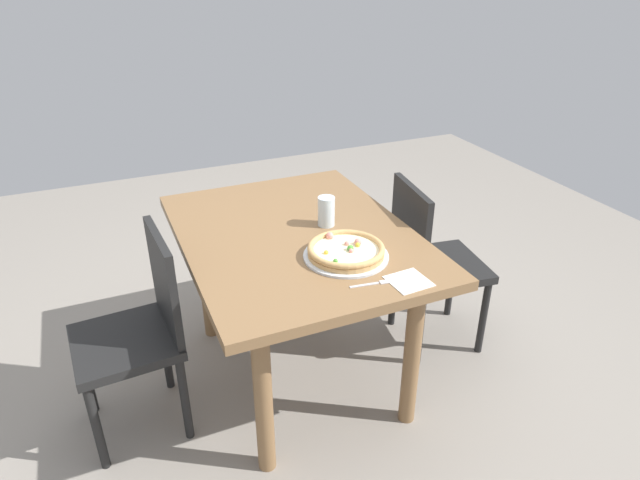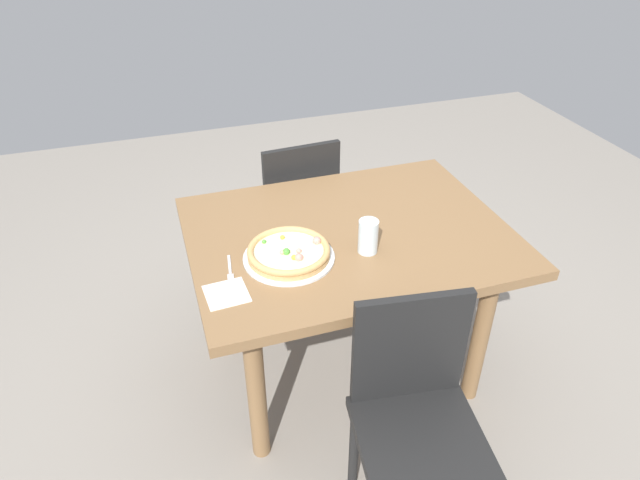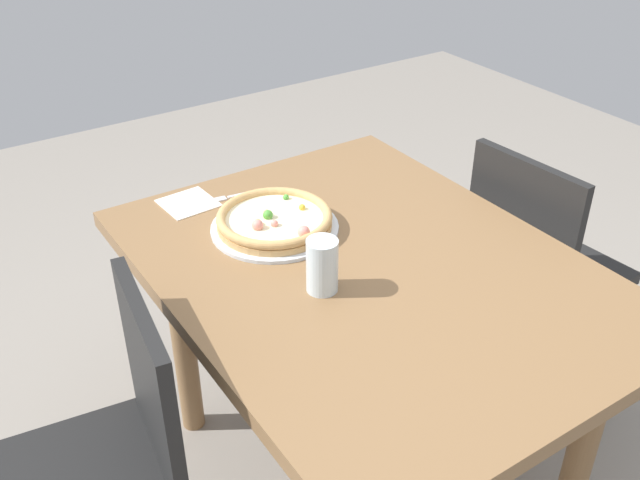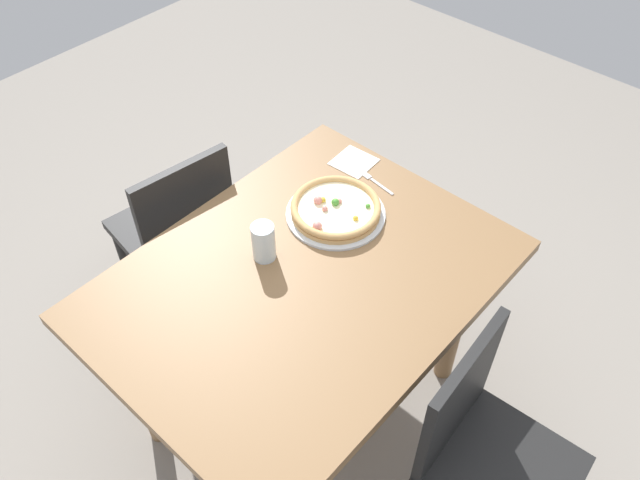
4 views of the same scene
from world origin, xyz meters
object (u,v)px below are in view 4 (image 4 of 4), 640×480
(chair_near, at_px, (485,452))
(drinking_glass, at_px, (264,242))
(dining_table, at_px, (304,298))
(plate, at_px, (336,214))
(chair_far, at_px, (178,230))
(pizza, at_px, (336,208))
(fork, at_px, (373,180))
(napkin, at_px, (354,162))

(chair_near, bearing_deg, drinking_glass, -90.29)
(dining_table, height_order, plate, plate)
(chair_far, distance_m, pizza, 0.71)
(chair_far, relative_size, fork, 5.28)
(fork, distance_m, drinking_glass, 0.52)
(dining_table, relative_size, drinking_glass, 9.52)
(chair_near, xyz_separation_m, napkin, (0.49, 0.92, 0.28))
(chair_near, distance_m, plate, 0.87)
(fork, bearing_deg, plate, 100.68)
(plate, bearing_deg, pizza, 164.89)
(chair_near, distance_m, fork, 0.97)
(pizza, xyz_separation_m, drinking_glass, (-0.29, 0.04, 0.04))
(fork, distance_m, napkin, 0.12)
(dining_table, distance_m, plate, 0.31)
(napkin, bearing_deg, plate, -152.67)
(plate, distance_m, drinking_glass, 0.30)
(pizza, relative_size, drinking_glass, 2.31)
(chair_near, relative_size, pizza, 2.89)
(dining_table, height_order, fork, fork)
(plate, distance_m, fork, 0.22)
(dining_table, bearing_deg, fork, 13.29)
(pizza, bearing_deg, chair_near, -106.83)
(drinking_glass, bearing_deg, plate, -8.68)
(pizza, distance_m, fork, 0.22)
(drinking_glass, xyz_separation_m, napkin, (0.54, 0.09, -0.06))
(dining_table, height_order, chair_near, chair_near)
(fork, xyz_separation_m, drinking_glass, (-0.51, 0.03, 0.06))
(dining_table, bearing_deg, chair_near, -87.27)
(plate, distance_m, napkin, 0.29)
(plate, bearing_deg, fork, 3.31)
(chair_far, xyz_separation_m, plate, (0.25, -0.58, 0.28))
(dining_table, xyz_separation_m, pizza, (0.27, 0.10, 0.13))
(dining_table, bearing_deg, chair_far, 88.43)
(chair_near, bearing_deg, napkin, -121.93)
(chair_far, relative_size, drinking_glass, 6.69)
(chair_near, height_order, drinking_glass, drinking_glass)
(pizza, height_order, napkin, pizza)
(chair_far, bearing_deg, fork, -42.58)
(drinking_glass, relative_size, napkin, 0.94)
(dining_table, distance_m, napkin, 0.59)
(chair_far, xyz_separation_m, drinking_glass, (-0.04, -0.54, 0.34))
(fork, bearing_deg, drinking_glass, 93.82)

